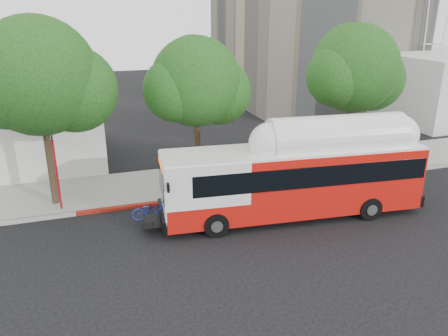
# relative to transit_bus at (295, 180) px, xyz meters

# --- Properties ---
(ground) EXTENTS (120.00, 120.00, 0.00)m
(ground) POSITION_rel_transit_bus_xyz_m (-2.52, -0.45, -1.91)
(ground) COLOR black
(ground) RESTS_ON ground
(sidewalk) EXTENTS (60.00, 5.00, 0.15)m
(sidewalk) POSITION_rel_transit_bus_xyz_m (-2.52, 6.05, -1.84)
(sidewalk) COLOR gray
(sidewalk) RESTS_ON ground
(curb_strip) EXTENTS (60.00, 0.30, 0.15)m
(curb_strip) POSITION_rel_transit_bus_xyz_m (-2.52, 3.45, -1.84)
(curb_strip) COLOR gray
(curb_strip) RESTS_ON ground
(red_curb_segment) EXTENTS (10.00, 0.32, 0.16)m
(red_curb_segment) POSITION_rel_transit_bus_xyz_m (-5.52, 3.45, -1.83)
(red_curb_segment) COLOR maroon
(red_curb_segment) RESTS_ON ground
(street_tree_left) EXTENTS (6.67, 5.80, 9.74)m
(street_tree_left) POSITION_rel_transit_bus_xyz_m (-11.05, 5.10, 4.69)
(street_tree_left) COLOR #2D2116
(street_tree_left) RESTS_ON ground
(street_tree_mid) EXTENTS (5.75, 5.00, 8.62)m
(street_tree_mid) POSITION_rel_transit_bus_xyz_m (-3.11, 5.60, 4.00)
(street_tree_mid) COLOR #2D2116
(street_tree_mid) RESTS_ON ground
(street_tree_right) EXTENTS (6.21, 5.40, 9.18)m
(street_tree_right) POSITION_rel_transit_bus_xyz_m (6.92, 5.40, 4.34)
(street_tree_right) COLOR #2D2116
(street_tree_right) RESTS_ON ground
(transit_bus) EXTENTS (14.00, 3.94, 4.09)m
(transit_bus) POSITION_rel_transit_bus_xyz_m (0.00, 0.00, 0.00)
(transit_bus) COLOR red
(transit_bus) RESTS_ON ground
(signal_pole) EXTENTS (0.12, 0.39, 4.07)m
(signal_pole) POSITION_rel_transit_bus_xyz_m (-11.21, 4.16, 0.18)
(signal_pole) COLOR #AF1219
(signal_pole) RESTS_ON ground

